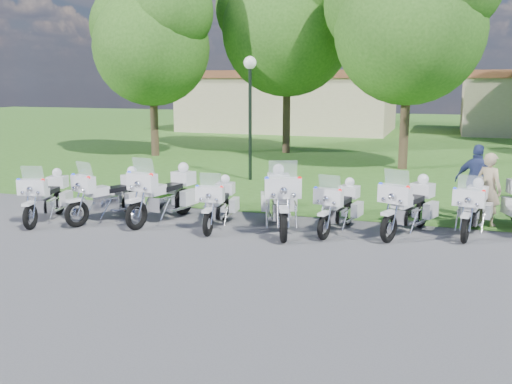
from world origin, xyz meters
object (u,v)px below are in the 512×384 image
(motorcycle_5, at_px, (339,206))
(lamp_post, at_px, (250,88))
(motorcycle_2, at_px, (165,193))
(bystander_a, at_px, (489,190))
(motorcycle_1, at_px, (110,194))
(motorcycle_6, at_px, (409,205))
(motorcycle_7, at_px, (473,207))
(bystander_c, at_px, (477,181))
(motorcycle_3, at_px, (218,202))
(motorcycle_4, at_px, (280,199))
(motorcycle_0, at_px, (47,196))

(motorcycle_5, relative_size, lamp_post, 0.49)
(motorcycle_2, relative_size, bystander_a, 1.40)
(motorcycle_1, distance_m, lamp_post, 7.31)
(motorcycle_6, distance_m, bystander_a, 2.27)
(motorcycle_5, bearing_deg, motorcycle_7, -155.03)
(motorcycle_7, height_order, bystander_c, bystander_c)
(motorcycle_1, bearing_deg, motorcycle_7, -149.46)
(motorcycle_1, bearing_deg, motorcycle_3, -154.76)
(motorcycle_7, distance_m, bystander_a, 1.04)
(motorcycle_4, xyz_separation_m, bystander_a, (4.67, 1.99, 0.15))
(bystander_a, bearing_deg, motorcycle_2, 52.35)
(lamp_post, bearing_deg, motorcycle_5, -54.38)
(motorcycle_0, xyz_separation_m, motorcycle_1, (1.48, 0.56, 0.03))
(motorcycle_2, bearing_deg, motorcycle_4, -166.60)
(lamp_post, bearing_deg, motorcycle_0, -111.98)
(motorcycle_7, bearing_deg, motorcycle_5, 24.30)
(motorcycle_3, xyz_separation_m, motorcycle_5, (2.83, 0.52, 0.00))
(motorcycle_1, xyz_separation_m, motorcycle_3, (2.87, 0.22, -0.06))
(motorcycle_3, bearing_deg, bystander_c, -159.55)
(lamp_post, bearing_deg, motorcycle_2, -90.74)
(motorcycle_1, xyz_separation_m, lamp_post, (1.45, 6.68, 2.58))
(motorcycle_4, distance_m, motorcycle_7, 4.42)
(motorcycle_2, distance_m, motorcycle_3, 1.51)
(motorcycle_7, bearing_deg, bystander_a, -102.00)
(motorcycle_4, distance_m, motorcycle_6, 2.96)
(motorcycle_1, distance_m, bystander_c, 9.38)
(lamp_post, bearing_deg, bystander_c, -25.09)
(motorcycle_0, xyz_separation_m, bystander_a, (10.51, 2.97, 0.26))
(motorcycle_3, distance_m, bystander_c, 6.66)
(bystander_a, bearing_deg, motorcycle_5, 63.90)
(motorcycle_3, relative_size, bystander_c, 1.13)
(motorcycle_7, bearing_deg, motorcycle_4, 24.05)
(motorcycle_5, distance_m, motorcycle_7, 3.05)
(motorcycle_2, xyz_separation_m, motorcycle_3, (1.50, -0.12, -0.11))
(motorcycle_3, xyz_separation_m, bystander_a, (6.17, 2.19, 0.30))
(bystander_c, bearing_deg, motorcycle_6, 69.43)
(motorcycle_4, bearing_deg, bystander_c, -167.37)
(motorcycle_6, xyz_separation_m, motorcycle_7, (1.39, 0.46, -0.05))
(motorcycle_2, xyz_separation_m, bystander_a, (7.67, 2.07, 0.18))
(motorcycle_7, bearing_deg, motorcycle_1, 19.92)
(motorcycle_1, distance_m, motorcycle_6, 7.33)
(bystander_c, bearing_deg, motorcycle_7, 99.50)
(motorcycle_6, bearing_deg, bystander_c, -104.03)
(motorcycle_1, bearing_deg, bystander_c, -138.98)
(motorcycle_2, height_order, motorcycle_5, motorcycle_2)
(motorcycle_3, relative_size, bystander_a, 1.19)
(motorcycle_0, distance_m, motorcycle_2, 2.98)
(motorcycle_4, relative_size, motorcycle_5, 1.20)
(motorcycle_0, height_order, lamp_post, lamp_post)
(motorcycle_2, height_order, motorcycle_3, motorcycle_2)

